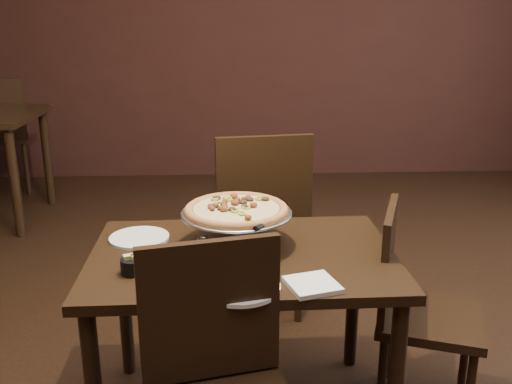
{
  "coord_description": "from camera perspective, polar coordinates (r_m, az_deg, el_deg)",
  "views": [
    {
      "loc": [
        -0.14,
        -1.9,
        1.49
      ],
      "look_at": [
        -0.05,
        0.03,
        0.89
      ],
      "focal_mm": 40.0,
      "sensor_mm": 36.0,
      "label": 1
    }
  ],
  "objects": [
    {
      "name": "room",
      "position": [
        1.94,
        3.31,
        14.66
      ],
      "size": [
        6.04,
        7.04,
        2.84
      ],
      "color": "black",
      "rests_on": "ground"
    },
    {
      "name": "dining_table",
      "position": [
        2.08,
        -1.32,
        -8.36
      ],
      "size": [
        1.1,
        0.74,
        0.68
      ],
      "rotation": [
        0.0,
        0.0,
        0.02
      ],
      "color": "black",
      "rests_on": "ground"
    },
    {
      "name": "pizza_stand",
      "position": [
        2.06,
        -1.97,
        -1.84
      ],
      "size": [
        0.41,
        0.41,
        0.17
      ],
      "color": "#B8B9C0",
      "rests_on": "dining_table"
    },
    {
      "name": "parmesan_shaker",
      "position": [
        1.97,
        -5.12,
        -5.69
      ],
      "size": [
        0.06,
        0.06,
        0.1
      ],
      "color": "#F8F1C0",
      "rests_on": "dining_table"
    },
    {
      "name": "pepper_flake_shaker",
      "position": [
        1.88,
        -1.69,
        -6.48
      ],
      "size": [
        0.06,
        0.06,
        0.11
      ],
      "color": "maroon",
      "rests_on": "dining_table"
    },
    {
      "name": "packet_caddy",
      "position": [
        1.93,
        -12.19,
        -7.17
      ],
      "size": [
        0.08,
        0.08,
        0.06
      ],
      "rotation": [
        0.0,
        0.0,
        0.41
      ],
      "color": "black",
      "rests_on": "dining_table"
    },
    {
      "name": "napkin_stack",
      "position": [
        1.81,
        5.66,
        -9.21
      ],
      "size": [
        0.18,
        0.18,
        0.02
      ],
      "primitive_type": "cube",
      "rotation": [
        0.0,
        0.0,
        0.28
      ],
      "color": "white",
      "rests_on": "dining_table"
    },
    {
      "name": "plate_left",
      "position": [
        2.21,
        -11.59,
        -4.51
      ],
      "size": [
        0.23,
        0.23,
        0.01
      ],
      "primitive_type": "cylinder",
      "color": "white",
      "rests_on": "dining_table"
    },
    {
      "name": "plate_near",
      "position": [
        1.79,
        -1.6,
        -9.5
      ],
      "size": [
        0.25,
        0.25,
        0.01
      ],
      "primitive_type": "cylinder",
      "color": "white",
      "rests_on": "dining_table"
    },
    {
      "name": "serving_spatula",
      "position": [
        1.93,
        0.94,
        -3.28
      ],
      "size": [
        0.16,
        0.16,
        0.02
      ],
      "rotation": [
        0.0,
        0.0,
        -0.61
      ],
      "color": "#B8B9C0",
      "rests_on": "pizza_stand"
    },
    {
      "name": "chair_far",
      "position": [
        2.82,
        0.31,
        -2.64
      ],
      "size": [
        0.51,
        0.51,
        0.97
      ],
      "rotation": [
        0.0,
        0.0,
        3.29
      ],
      "color": "black",
      "rests_on": "ground"
    },
    {
      "name": "chair_side",
      "position": [
        2.28,
        15.48,
        -10.63
      ],
      "size": [
        0.49,
        0.49,
        0.81
      ],
      "rotation": [
        0.0,
        0.0,
        1.23
      ],
      "color": "black",
      "rests_on": "ground"
    }
  ]
}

